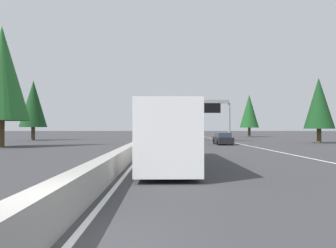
{
  "coord_description": "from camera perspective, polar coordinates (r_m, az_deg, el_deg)",
  "views": [
    {
      "loc": [
        -5.07,
        -1.84,
        1.98
      ],
      "look_at": [
        45.83,
        -2.74,
        2.7
      ],
      "focal_mm": 32.37,
      "sensor_mm": 36.0,
      "label": 1
    }
  ],
  "objects": [
    {
      "name": "median_barrier",
      "position": [
        85.11,
        -2.45,
        -1.84
      ],
      "size": [
        180.0,
        0.56,
        0.9
      ],
      "primitive_type": "cube",
      "color": "#9E9B93",
      "rests_on": "ground"
    },
    {
      "name": "bus_far_right",
      "position": [
        16.29,
        -0.32,
        -1.73
      ],
      "size": [
        11.5,
        2.55,
        3.1
      ],
      "color": "white",
      "rests_on": "ground"
    },
    {
      "name": "conifer_right_near",
      "position": [
        45.21,
        26.53,
        3.5
      ],
      "size": [
        3.85,
        3.85,
        8.75
      ],
      "color": "#4C3823",
      "rests_on": "ground"
    },
    {
      "name": "shoulder_stripe_right",
      "position": [
        75.72,
        6.34,
        -2.3
      ],
      "size": [
        160.0,
        0.16,
        0.01
      ],
      "primitive_type": "cube",
      "color": "silver",
      "rests_on": "ground"
    },
    {
      "name": "minivan_far_center",
      "position": [
        45.15,
        -0.91,
        -2.11
      ],
      "size": [
        5.0,
        1.95,
        1.69
      ],
      "color": "maroon",
      "rests_on": "ground"
    },
    {
      "name": "conifer_right_mid",
      "position": [
        72.09,
        15.04,
        2.34
      ],
      "size": [
        4.28,
        4.28,
        9.73
      ],
      "color": "#4C3823",
      "rests_on": "ground"
    },
    {
      "name": "sedan_distant_a",
      "position": [
        125.37,
        -0.92,
        -1.4
      ],
      "size": [
        4.4,
        1.8,
        1.47
      ],
      "color": "#1E4793",
      "rests_on": "ground"
    },
    {
      "name": "sign_gantry_overhead",
      "position": [
        46.34,
        4.19,
        2.97
      ],
      "size": [
        0.5,
        12.68,
        6.32
      ],
      "color": "gray",
      "rests_on": "ground"
    },
    {
      "name": "conifer_left_foreground",
      "position": [
        36.43,
        -28.86,
        8.35
      ],
      "size": [
        5.58,
        5.58,
        12.69
      ],
      "color": "#4C3823",
      "rests_on": "ground"
    },
    {
      "name": "sedan_near_right",
      "position": [
        107.07,
        2.73,
        -1.5
      ],
      "size": [
        4.4,
        1.8,
        1.47
      ],
      "color": "#2D6B38",
      "rests_on": "ground"
    },
    {
      "name": "conifer_left_near",
      "position": [
        54.56,
        -24.03,
        3.48
      ],
      "size": [
        4.34,
        4.34,
        9.86
      ],
      "color": "#4C3823",
      "rests_on": "ground"
    },
    {
      "name": "ground_plane",
      "position": [
        65.13,
        -2.63,
        -2.55
      ],
      "size": [
        320.0,
        320.0,
        0.0
      ],
      "primitive_type": "plane",
      "color": "#38383A"
    },
    {
      "name": "box_truck_distant_b",
      "position": [
        113.82,
        -1.08,
        -0.99
      ],
      "size": [
        8.5,
        2.4,
        2.95
      ],
      "color": "gold",
      "rests_on": "ground"
    },
    {
      "name": "pickup_mid_right",
      "position": [
        65.98,
        1.97,
        -1.73
      ],
      "size": [
        5.6,
        2.0,
        1.86
      ],
      "color": "#AD931E",
      "rests_on": "ground"
    },
    {
      "name": "shoulder_stripe_median",
      "position": [
        75.12,
        -2.22,
        -2.31
      ],
      "size": [
        160.0,
        0.16,
        0.01
      ],
      "primitive_type": "cube",
      "color": "silver",
      "rests_on": "ground"
    },
    {
      "name": "sedan_mid_left",
      "position": [
        37.42,
        10.3,
        -2.78
      ],
      "size": [
        4.4,
        1.8,
        1.47
      ],
      "color": "black",
      "rests_on": "ground"
    }
  ]
}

